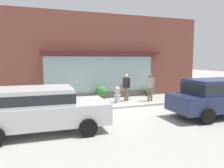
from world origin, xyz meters
TOP-DOWN VIEW (x-y plane):
  - ground_plane at (0.00, 0.00)m, footprint 60.00×60.00m
  - curb_strip at (0.00, -0.20)m, footprint 14.00×0.24m
  - storefront at (-0.00, 3.19)m, footprint 14.00×0.81m
  - fire_hydrant at (0.15, 1.19)m, footprint 0.43×0.41m
  - pedestrian_with_handbag at (0.86, 1.53)m, footprint 0.43×0.59m
  - pedestrian_passerby at (2.17, 0.96)m, footprint 0.40×0.36m
  - parked_car_navy at (3.10, -3.16)m, footprint 4.47×2.02m
  - parked_car_silver at (-4.27, -2.63)m, footprint 4.51×2.27m
  - potted_plant_doorstep at (-2.88, 2.28)m, footprint 0.42×0.42m
  - potted_plant_window_center at (-0.46, 2.23)m, footprint 0.71×0.71m
  - potted_plant_window_right at (3.03, 2.56)m, footprint 0.41×0.41m
  - potted_plant_trailing_edge at (-4.83, 2.64)m, footprint 0.38×0.38m

SIDE VIEW (x-z plane):
  - ground_plane at x=0.00m, z-range 0.00..0.00m
  - curb_strip at x=0.00m, z-range 0.00..0.12m
  - potted_plant_window_right at x=3.03m, z-range -0.01..0.61m
  - potted_plant_trailing_edge at x=-4.83m, z-range 0.05..0.78m
  - potted_plant_doorstep at x=-2.88m, z-range -0.02..0.92m
  - fire_hydrant at x=0.15m, z-range 0.00..0.93m
  - potted_plant_window_center at x=-0.46m, z-range 0.03..0.91m
  - parked_car_silver at x=-4.27m, z-range 0.10..1.65m
  - parked_car_navy at x=3.10m, z-range 0.10..1.75m
  - pedestrian_with_handbag at x=0.86m, z-range 0.13..1.73m
  - pedestrian_passerby at x=2.17m, z-range 0.14..1.76m
  - storefront at x=0.00m, z-range -0.07..5.26m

